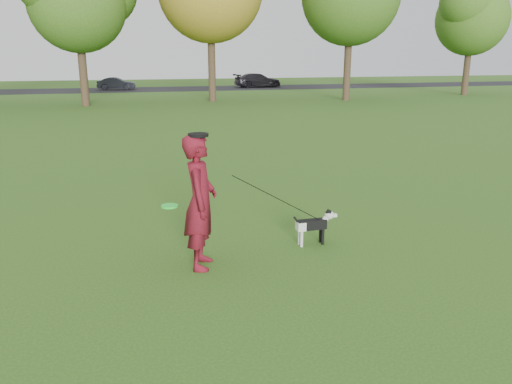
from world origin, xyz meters
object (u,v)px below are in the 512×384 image
object	(u,v)px
car_mid	(116,84)
car_right	(258,80)
man	(200,202)
dog	(315,223)

from	to	relation	value
car_mid	car_right	world-z (taller)	car_right
man	dog	world-z (taller)	man
car_mid	dog	bearing A→B (deg)	-169.89
man	car_right	size ratio (longest dim) A/B	0.43
car_mid	car_right	size ratio (longest dim) A/B	0.73
dog	car_right	bearing A→B (deg)	75.65
car_mid	car_right	distance (m)	13.03
man	car_mid	distance (m)	40.08
dog	car_right	size ratio (longest dim) A/B	0.17
man	car_right	bearing A→B (deg)	-0.95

